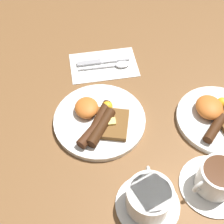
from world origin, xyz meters
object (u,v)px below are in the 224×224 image
Objects in this scene: teacup_near at (149,199)px; spoon at (116,65)px; breakfast_plate_far at (218,117)px; breakfast_plate_near at (100,119)px; knife at (100,61)px; teacup_far at (216,180)px.

spoon is at bearing -178.92° from teacup_near.
breakfast_plate_near is at bearing -96.07° from breakfast_plate_far.
spoon is at bearing -28.21° from knife.
teacup_far is (0.21, 0.24, 0.02)m from breakfast_plate_near.
breakfast_plate_near is 0.21m from spoon.
knife is (-0.43, -0.21, -0.03)m from teacup_far.
spoon is (-0.20, 0.07, -0.01)m from breakfast_plate_near.
teacup_far is 1.00× the size of spoon.
breakfast_plate_near is at bearing -111.27° from spoon.
teacup_near is 0.93× the size of teacup_far.
knife is (-0.46, -0.06, -0.03)m from teacup_near.
teacup_far reaches higher than breakfast_plate_far.
teacup_far is 0.95× the size of knife.
breakfast_plate_far is 0.19m from teacup_far.
breakfast_plate_far is at bearing -44.59° from knife.
teacup_near is 0.16m from teacup_far.
spoon is at bearing 160.07° from breakfast_plate_near.
breakfast_plate_near is 1.49× the size of knife.
knife is at bearing -132.06° from breakfast_plate_far.
breakfast_plate_far reaches higher than breakfast_plate_near.
breakfast_plate_near is 1.69× the size of teacup_near.
knife is (-0.26, -0.28, -0.01)m from breakfast_plate_far.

